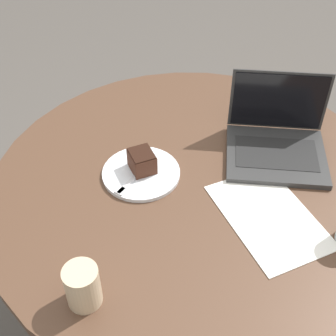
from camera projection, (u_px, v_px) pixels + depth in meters
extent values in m
plane|color=#4C4742|center=(188.00, 317.00, 1.85)|extent=(12.00, 12.00, 0.00)
cylinder|color=#4C3323|center=(188.00, 316.00, 1.84)|extent=(0.43, 0.43, 0.02)
cylinder|color=#4C3323|center=(191.00, 261.00, 1.60)|extent=(0.10, 0.10, 0.70)
cylinder|color=#4C3323|center=(195.00, 185.00, 1.35)|extent=(1.18, 1.18, 0.03)
cube|color=white|center=(269.00, 216.00, 1.24)|extent=(0.37, 0.29, 0.00)
cylinder|color=silver|center=(141.00, 173.00, 1.35)|extent=(0.23, 0.23, 0.01)
cube|color=#472619|center=(142.00, 161.00, 1.34)|extent=(0.09, 0.08, 0.06)
cube|color=black|center=(142.00, 153.00, 1.32)|extent=(0.09, 0.08, 0.00)
cube|color=silver|center=(136.00, 176.00, 1.33)|extent=(0.06, 0.17, 0.00)
cube|color=silver|center=(121.00, 191.00, 1.29)|extent=(0.03, 0.03, 0.00)
cylinder|color=#C6AD89|center=(83.00, 286.00, 1.02)|extent=(0.08, 0.08, 0.11)
cube|color=#2D2D2D|center=(276.00, 156.00, 1.41)|extent=(0.38, 0.39, 0.02)
cube|color=black|center=(276.00, 153.00, 1.40)|extent=(0.27, 0.27, 0.00)
cube|color=#2D2D2D|center=(279.00, 100.00, 1.43)|extent=(0.21, 0.21, 0.20)
cube|color=black|center=(279.00, 101.00, 1.42)|extent=(0.20, 0.20, 0.19)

